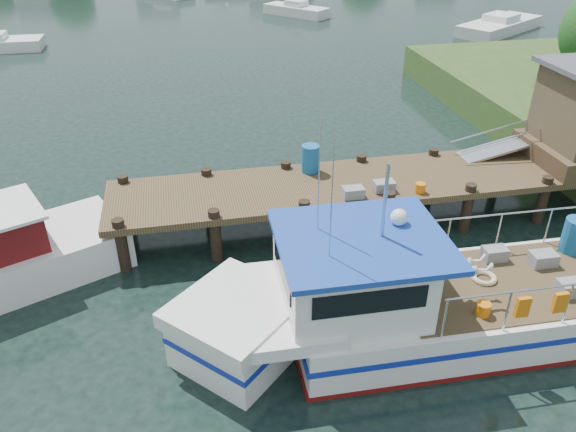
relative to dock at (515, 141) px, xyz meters
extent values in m
plane|color=black|center=(-6.51, -0.01, -2.24)|extent=(160.00, 160.00, 0.00)
cube|color=#463621|center=(-4.51, -0.01, -0.94)|extent=(16.00, 3.00, 0.20)
cylinder|color=black|center=(-12.01, -1.31, -1.59)|extent=(0.32, 0.32, 1.90)
cylinder|color=black|center=(-12.01, 1.29, -1.59)|extent=(0.32, 0.32, 1.90)
cylinder|color=black|center=(-9.51, -1.31, -1.59)|extent=(0.32, 0.32, 1.90)
cylinder|color=black|center=(-9.51, 1.29, -1.59)|extent=(0.32, 0.32, 1.90)
cylinder|color=black|center=(-7.01, -1.31, -1.59)|extent=(0.32, 0.32, 1.90)
cylinder|color=black|center=(-7.01, 1.29, -1.59)|extent=(0.32, 0.32, 1.90)
cylinder|color=black|center=(-4.51, -1.31, -1.59)|extent=(0.32, 0.32, 1.90)
cylinder|color=black|center=(-4.51, 1.29, -1.59)|extent=(0.32, 0.32, 1.90)
cylinder|color=black|center=(-2.01, -1.31, -1.59)|extent=(0.32, 0.32, 1.90)
cylinder|color=black|center=(-2.01, 1.29, -1.59)|extent=(0.32, 0.32, 1.90)
cylinder|color=black|center=(0.49, -1.31, -1.59)|extent=(0.32, 0.32, 1.90)
cylinder|color=black|center=(0.49, 1.29, -1.59)|extent=(0.32, 0.32, 1.90)
cylinder|color=black|center=(2.99, 1.29, -1.59)|extent=(0.32, 0.32, 1.90)
cube|color=#A5A8AD|center=(0.19, 0.89, -0.59)|extent=(3.34, 0.90, 0.79)
cylinder|color=silver|center=(0.19, 0.49, -0.09)|extent=(3.34, 0.05, 0.76)
cylinder|color=silver|center=(0.19, 1.29, -0.09)|extent=(3.34, 0.05, 0.76)
cube|color=slate|center=(-5.51, -1.01, -0.68)|extent=(0.60, 0.40, 0.30)
cube|color=slate|center=(-4.51, -0.81, -0.68)|extent=(0.60, 0.40, 0.30)
cylinder|color=orange|center=(-3.51, -1.11, -0.69)|extent=(0.30, 0.30, 0.28)
cylinder|color=#14548C|center=(-6.31, 0.89, -0.40)|extent=(0.56, 0.56, 0.85)
cube|color=silver|center=(-4.23, -5.32, -1.65)|extent=(7.83, 3.28, 1.19)
cube|color=silver|center=(-9.41, -5.20, -1.65)|extent=(3.11, 3.11, 1.19)
cube|color=silver|center=(-9.41, -5.20, -0.89)|extent=(3.41, 3.40, 0.36)
cube|color=silver|center=(-8.38, -5.23, -0.93)|extent=(2.14, 3.00, 0.31)
cube|color=#132797|center=(-4.23, -5.32, -1.50)|extent=(7.94, 3.32, 0.14)
cube|color=#132797|center=(-9.41, -5.20, -1.50)|extent=(3.16, 3.16, 0.14)
cube|color=#630F0E|center=(-4.23, -5.32, -2.19)|extent=(7.94, 3.30, 0.14)
cube|color=#463621|center=(-2.99, -5.35, -1.04)|extent=(5.65, 2.92, 0.04)
cube|color=silver|center=(-6.93, -5.26, -0.27)|extent=(2.96, 2.76, 1.55)
cube|color=black|center=(-6.96, -6.61, 0.04)|extent=(2.28, 0.09, 0.52)
cube|color=black|center=(-6.90, -3.90, 0.04)|extent=(2.28, 0.09, 0.52)
cube|color=black|center=(-8.39, -5.23, 0.04)|extent=(0.08, 1.86, 0.52)
cube|color=#193EA0|center=(-6.72, -5.26, 0.55)|extent=(3.59, 3.08, 0.12)
cylinder|color=silver|center=(-6.31, -5.27, 1.43)|extent=(0.08, 0.08, 1.66)
cylinder|color=silver|center=(-7.56, -5.76, 1.85)|extent=(0.03, 0.03, 2.48)
cylinder|color=silver|center=(-7.54, -4.73, 1.85)|extent=(0.03, 0.03, 2.48)
sphere|color=silver|center=(-5.78, -4.87, 0.76)|extent=(0.38, 0.38, 0.37)
cylinder|color=silver|center=(-2.87, -6.78, -0.07)|extent=(5.18, 0.16, 0.05)
cylinder|color=silver|center=(-2.81, -3.92, -0.07)|extent=(5.18, 0.16, 0.05)
cylinder|color=silver|center=(-5.41, -6.72, -0.56)|extent=(0.05, 0.05, 0.98)
cylinder|color=silver|center=(-5.34, -3.86, -0.56)|extent=(0.05, 0.05, 0.98)
cylinder|color=silver|center=(-4.06, -6.75, -0.56)|extent=(0.05, 0.05, 0.98)
cylinder|color=silver|center=(-4.00, -3.89, -0.56)|extent=(0.05, 0.05, 0.98)
cylinder|color=silver|center=(-2.71, -6.78, -0.56)|extent=(0.05, 0.05, 0.98)
cylinder|color=silver|center=(-2.65, -3.92, -0.56)|extent=(0.05, 0.05, 0.98)
cylinder|color=silver|center=(-1.30, -3.95, -0.56)|extent=(0.05, 0.05, 0.98)
cube|color=slate|center=(-1.97, -5.99, -0.86)|extent=(0.63, 0.43, 0.33)
cube|color=slate|center=(-1.95, -4.85, -0.86)|extent=(0.63, 0.43, 0.33)
cube|color=slate|center=(-2.97, -4.41, -0.86)|extent=(0.58, 0.41, 0.33)
cylinder|color=#14548C|center=(-0.90, -4.46, -0.58)|extent=(0.59, 0.59, 0.91)
cylinder|color=orange|center=(-4.26, -6.25, -0.88)|extent=(0.32, 0.32, 0.31)
torus|color=#BFB28C|center=(-3.61, -5.13, -0.98)|extent=(0.59, 0.59, 0.12)
cube|color=orange|center=(-3.75, -6.78, -0.48)|extent=(0.29, 0.11, 0.47)
cube|color=orange|center=(-2.92, -6.80, -0.48)|extent=(0.29, 0.11, 0.47)
imported|color=silver|center=(-4.86, -5.62, -0.14)|extent=(0.45, 0.67, 1.82)
cube|color=silver|center=(0.00, 31.95, -1.86)|extent=(4.99, 5.29, 0.76)
cube|color=silver|center=(0.00, 31.95, -1.28)|extent=(1.99, 2.00, 0.49)
cube|color=silver|center=(13.14, 23.36, -1.85)|extent=(8.01, 6.44, 0.78)
cube|color=silver|center=(13.14, 23.36, -1.26)|extent=(2.85, 2.76, 0.50)
camera|label=1|loc=(-10.16, -14.47, 6.86)|focal=35.00mm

